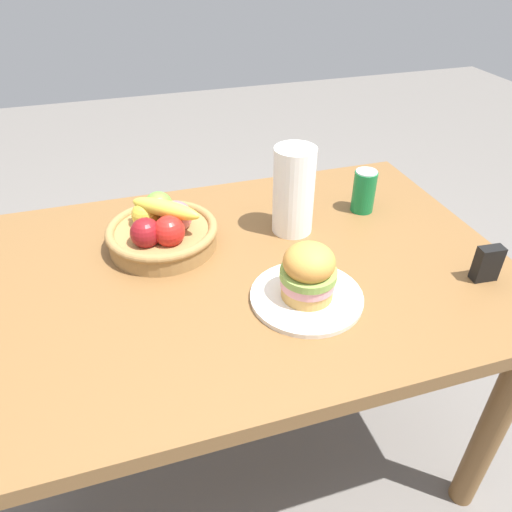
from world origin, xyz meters
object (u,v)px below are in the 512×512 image
object	(u,v)px
plate	(306,297)
soda_can	(364,191)
napkin_holder	(487,264)
sandwich	(308,272)
fruit_basket	(162,230)
paper_towel_roll	(294,191)

from	to	relation	value
plate	soda_can	distance (m)	0.45
plate	napkin_holder	bearing A→B (deg)	-7.30
sandwich	soda_can	world-z (taller)	sandwich
soda_can	napkin_holder	distance (m)	0.40
soda_can	napkin_holder	bearing A→B (deg)	-71.97
fruit_basket	paper_towel_roll	bearing A→B (deg)	-4.12
plate	sandwich	world-z (taller)	sandwich
plate	fruit_basket	bearing A→B (deg)	131.66
fruit_basket	sandwich	bearing A→B (deg)	-48.34
fruit_basket	paper_towel_roll	xyz separation A→B (m)	(0.35, -0.03, 0.07)
plate	fruit_basket	world-z (taller)	fruit_basket
plate	soda_can	world-z (taller)	soda_can
sandwich	plate	bearing A→B (deg)	90.00
sandwich	paper_towel_roll	distance (m)	0.30
paper_towel_roll	napkin_holder	bearing A→B (deg)	-43.59
paper_towel_roll	napkin_holder	world-z (taller)	paper_towel_roll
fruit_basket	napkin_holder	xyz separation A→B (m)	(0.71, -0.37, -0.00)
sandwich	napkin_holder	xyz separation A→B (m)	(0.43, -0.06, -0.03)
plate	fruit_basket	xyz separation A→B (m)	(-0.28, 0.31, 0.04)
plate	fruit_basket	size ratio (longest dim) A/B	0.89
sandwich	napkin_holder	world-z (taller)	sandwich
soda_can	napkin_holder	size ratio (longest dim) A/B	1.40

